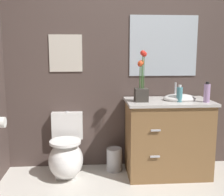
# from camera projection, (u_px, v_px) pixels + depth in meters

# --- Properties ---
(wall_back) EXTENTS (4.59, 0.05, 2.50)m
(wall_back) POSITION_uv_depth(u_px,v_px,m) (148.00, 63.00, 3.29)
(wall_back) COLOR #4C3D38
(wall_back) RESTS_ON ground_plane
(toilet) EXTENTS (0.38, 0.59, 0.69)m
(toilet) POSITION_uv_depth(u_px,v_px,m) (66.00, 155.00, 3.10)
(toilet) COLOR white
(toilet) RESTS_ON ground_plane
(vanity_cabinet) EXTENTS (0.94, 0.56, 1.03)m
(vanity_cabinet) POSITION_uv_depth(u_px,v_px,m) (168.00, 136.00, 3.12)
(vanity_cabinet) COLOR brown
(vanity_cabinet) RESTS_ON ground_plane
(flower_vase) EXTENTS (0.14, 0.14, 0.54)m
(flower_vase) POSITION_uv_depth(u_px,v_px,m) (141.00, 86.00, 2.96)
(flower_vase) COLOR #38332D
(flower_vase) RESTS_ON vanity_cabinet
(soap_bottle) EXTENTS (0.06, 0.06, 0.18)m
(soap_bottle) POSITION_uv_depth(u_px,v_px,m) (179.00, 94.00, 2.94)
(soap_bottle) COLOR teal
(soap_bottle) RESTS_ON vanity_cabinet
(lotion_bottle) EXTENTS (0.07, 0.07, 0.22)m
(lotion_bottle) POSITION_uv_depth(u_px,v_px,m) (207.00, 93.00, 2.92)
(lotion_bottle) COLOR #B28CBF
(lotion_bottle) RESTS_ON vanity_cabinet
(trash_bin) EXTENTS (0.18, 0.18, 0.27)m
(trash_bin) POSITION_uv_depth(u_px,v_px,m) (114.00, 159.00, 3.24)
(trash_bin) COLOR #B7B7BC
(trash_bin) RESTS_ON ground_plane
(wall_poster) EXTENTS (0.38, 0.01, 0.42)m
(wall_poster) POSITION_uv_depth(u_px,v_px,m) (66.00, 53.00, 3.17)
(wall_poster) COLOR beige
(wall_mirror) EXTENTS (0.80, 0.01, 0.70)m
(wall_mirror) POSITION_uv_depth(u_px,v_px,m) (163.00, 46.00, 3.24)
(wall_mirror) COLOR #B2BCC6
(toilet_paper_roll) EXTENTS (0.11, 0.11, 0.11)m
(toilet_paper_roll) POSITION_uv_depth(u_px,v_px,m) (0.00, 122.00, 2.79)
(toilet_paper_roll) COLOR white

